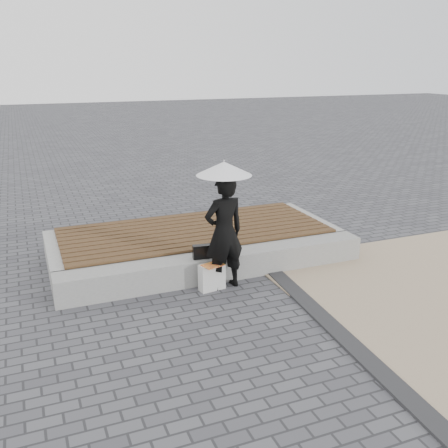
% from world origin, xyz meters
% --- Properties ---
extents(ground, '(80.00, 80.00, 0.00)m').
position_xyz_m(ground, '(0.00, 0.00, 0.00)').
color(ground, '#4F5055').
rests_on(ground, ground).
extents(edging_band, '(0.61, 5.20, 0.04)m').
position_xyz_m(edging_band, '(0.75, -0.50, 0.02)').
color(edging_band, '#2B2B2D').
rests_on(edging_band, ground).
extents(seating_ledge, '(5.00, 0.45, 0.40)m').
position_xyz_m(seating_ledge, '(0.00, 1.60, 0.20)').
color(seating_ledge, '#A3A39E').
rests_on(seating_ledge, ground).
extents(timber_platform, '(5.00, 2.00, 0.40)m').
position_xyz_m(timber_platform, '(0.00, 2.80, 0.20)').
color(timber_platform, '#B0B0AA').
rests_on(timber_platform, ground).
extents(timber_decking, '(4.60, 2.00, 0.04)m').
position_xyz_m(timber_decking, '(0.00, 2.80, 0.42)').
color(timber_decking, brown).
rests_on(timber_decking, timber_platform).
extents(woman, '(0.68, 0.50, 1.73)m').
position_xyz_m(woman, '(-0.06, 1.24, 0.87)').
color(woman, black).
rests_on(woman, ground).
extents(parasol, '(0.79, 0.79, 1.02)m').
position_xyz_m(parasol, '(-0.06, 1.24, 1.82)').
color(parasol, '#B5B4BA').
rests_on(parasol, ground).
extents(handbag, '(0.31, 0.15, 0.21)m').
position_xyz_m(handbag, '(-0.30, 1.51, 0.51)').
color(handbag, black).
rests_on(handbag, seating_ledge).
extents(canvas_tote, '(0.41, 0.22, 0.41)m').
position_xyz_m(canvas_tote, '(-0.27, 1.22, 0.20)').
color(canvas_tote, silver).
rests_on(canvas_tote, ground).
extents(magazine, '(0.35, 0.30, 0.01)m').
position_xyz_m(magazine, '(-0.27, 1.17, 0.41)').
color(magazine, red).
rests_on(magazine, canvas_tote).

